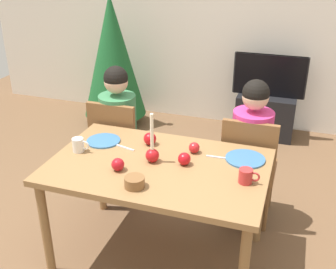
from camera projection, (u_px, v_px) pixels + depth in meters
name	position (u px, v px, depth m)	size (l,w,h in m)	color
ground_plane	(159.00, 255.00, 2.98)	(7.68, 7.68, 0.00)	brown
back_wall	(236.00, 13.00, 4.65)	(6.40, 0.10, 2.60)	silver
dining_table	(158.00, 175.00, 2.70)	(1.40, 0.90, 0.75)	olive
chair_left	(118.00, 144.00, 3.45)	(0.40, 0.40, 0.90)	brown
chair_right	(249.00, 164.00, 3.14)	(0.40, 0.40, 0.90)	brown
person_left_child	(119.00, 136.00, 3.45)	(0.30, 0.30, 1.17)	#33384C
person_right_child	(250.00, 156.00, 3.14)	(0.30, 0.30, 1.17)	#33384C
tv_stand	(265.00, 115.00, 4.72)	(0.64, 0.40, 0.48)	black
tv	(270.00, 75.00, 4.51)	(0.79, 0.05, 0.46)	black
christmas_tree	(113.00, 56.00, 4.75)	(0.73, 0.73, 1.62)	brown
candle_centerpiece	(152.00, 152.00, 2.66)	(0.09, 0.09, 0.34)	red
plate_left	(103.00, 141.00, 2.95)	(0.24, 0.24, 0.01)	teal
plate_right	(245.00, 159.00, 2.71)	(0.26, 0.26, 0.01)	teal
mug_left	(79.00, 145.00, 2.80)	(0.12, 0.08, 0.10)	silver
mug_right	(246.00, 176.00, 2.44)	(0.13, 0.08, 0.09)	#B72D2D
fork_left	(123.00, 147.00, 2.87)	(0.18, 0.01, 0.01)	silver
fork_right	(220.00, 158.00, 2.73)	(0.18, 0.01, 0.01)	silver
bowl_walnuts	(135.00, 182.00, 2.40)	(0.12, 0.12, 0.06)	brown
apple_near_candle	(150.00, 139.00, 2.89)	(0.09, 0.09, 0.09)	#B31016
apple_by_left_plate	(184.00, 159.00, 2.64)	(0.08, 0.08, 0.08)	red
apple_by_right_mug	(194.00, 148.00, 2.79)	(0.07, 0.07, 0.07)	red
apple_far_edge	(118.00, 164.00, 2.57)	(0.08, 0.08, 0.08)	#AF131C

